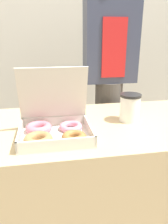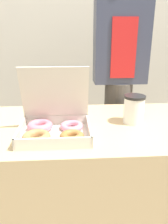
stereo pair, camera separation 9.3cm
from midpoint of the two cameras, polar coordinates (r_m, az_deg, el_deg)
name	(u,v)px [view 2 (the right image)]	position (r m, az deg, el deg)	size (l,w,h in m)	color
wall_back	(82,21)	(2.26, 0.68, 22.71)	(10.00, 0.05, 2.60)	beige
table	(96,189)	(1.26, 5.30, -19.48)	(1.18, 0.62, 0.77)	tan
donut_box	(53,126)	(0.93, -5.26, -3.61)	(0.30, 0.26, 0.29)	silver
coffee_cup	(134,109)	(1.09, 15.30, 0.69)	(0.10, 0.10, 0.14)	white
person_customer	(120,65)	(1.51, 11.12, 11.84)	(0.35, 0.24, 1.68)	#4C4742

